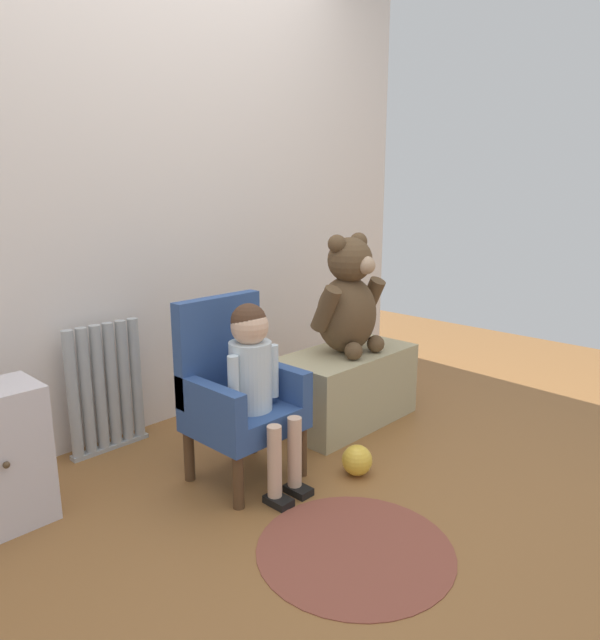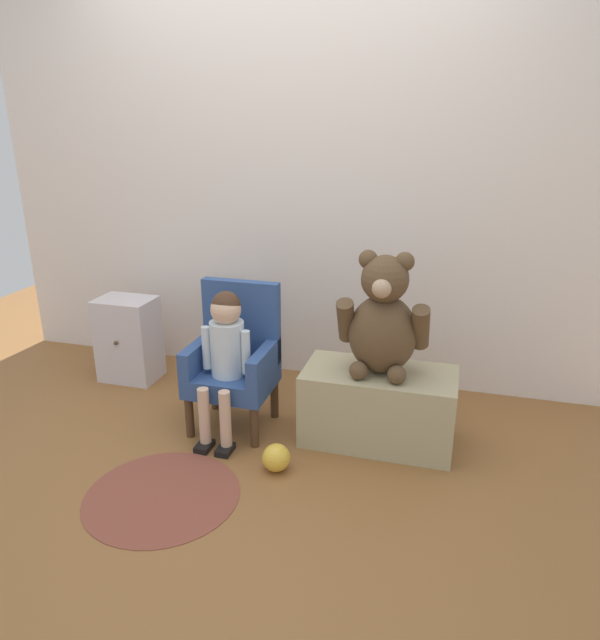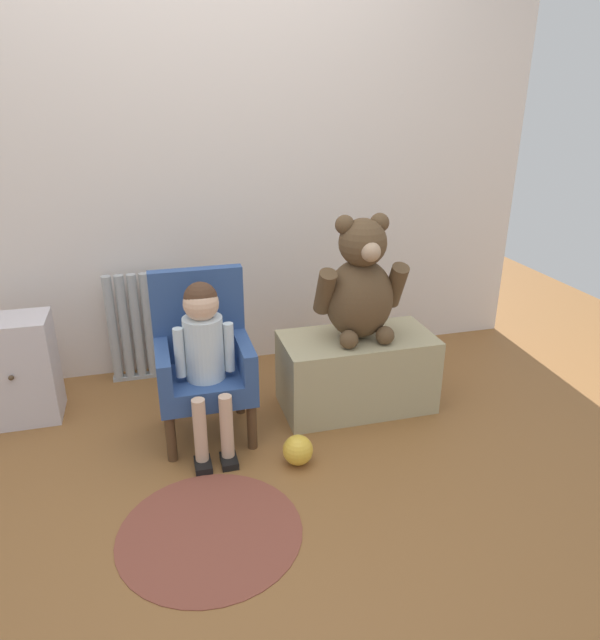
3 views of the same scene
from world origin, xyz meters
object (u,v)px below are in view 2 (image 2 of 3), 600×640
Objects in this scene: radiator at (234,327)px; small_dresser at (129,339)px; low_bench at (378,406)px; toy_ball at (276,458)px; floor_rug at (162,495)px; large_teddy_bear at (383,321)px; child_figure at (225,344)px; child_armchair at (235,358)px.

small_dresser is at bearing -154.31° from radiator.
toy_ball is (-0.41, -0.39, -0.12)m from low_bench.
small_dresser reaches higher than floor_rug.
radiator reaches higher than floor_rug.
large_teddy_bear reaches higher than floor_rug.
small_dresser is 0.69× the size of child_figure.
child_armchair reaches higher than small_dresser.
child_figure is 0.77m from large_teddy_bear.
low_bench is at bearing 10.38° from child_figure.
small_dresser is 3.97× the size of toy_ball.
toy_ball is at bearing -47.45° from child_armchair.
small_dresser is at bearing 126.89° from floor_rug.
toy_ball is (0.34, -0.26, -0.43)m from child_figure.
toy_ball is at bearing 37.53° from floor_rug.
large_teddy_bear reaches higher than toy_ball.
small_dresser is at bearing 168.87° from large_teddy_bear.
toy_ball is (-0.41, -0.39, -0.57)m from large_teddy_bear.
child_armchair reaches higher than child_figure.
child_armchair is at bearing -21.68° from small_dresser.
low_bench is 1.24× the size of large_teddy_bear.
low_bench is (1.01, -0.59, -0.11)m from radiator.
child_figure is (0.84, -0.45, 0.24)m from small_dresser.
large_teddy_bear reaches higher than child_figure.
low_bench reaches higher than toy_ball.
radiator reaches higher than small_dresser.
child_figure reaches higher than toy_ball.
low_bench reaches higher than floor_rug.
child_armchair is 0.78m from floor_rug.
radiator is at bearing 98.13° from floor_rug.
floor_rug is (0.77, -1.02, -0.25)m from small_dresser.
radiator is at bearing 149.55° from large_teddy_bear.
radiator is 0.67m from child_armchair.
radiator is 0.65m from small_dresser.
toy_ball is (0.41, 0.32, 0.06)m from floor_rug.
child_armchair is at bearing -178.34° from low_bench.
small_dresser is at bearing 149.17° from toy_ball.
child_figure is 5.79× the size of toy_ball.
child_figure is 0.60m from toy_ball.
low_bench is 1.10× the size of floor_rug.
child_figure is at bearing -90.00° from child_armchair.
floor_rug is at bearing -97.29° from child_figure.
radiator is 1.22m from large_teddy_bear.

